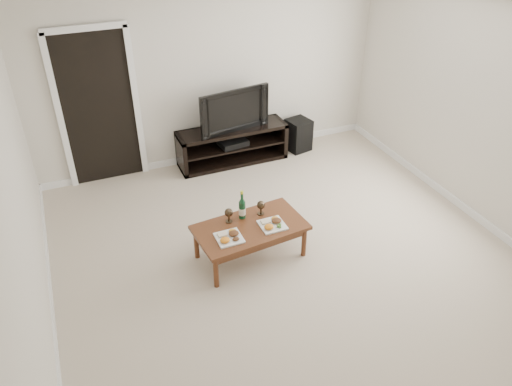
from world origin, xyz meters
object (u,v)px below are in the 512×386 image
Objects in this scene: media_console at (232,145)px; subwoofer at (298,135)px; television at (231,108)px; coffee_table at (250,241)px.

media_console is 3.27× the size of subwoofer.
television is 2.29m from coffee_table.
media_console reaches higher than coffee_table.
coffee_table is at bearing -105.17° from media_console.
television is at bearing 0.00° from media_console.
subwoofer is at bearing -9.71° from television.
media_console is 1.34× the size of coffee_table.
coffee_table is at bearing -114.13° from television.
media_console reaches higher than subwoofer.
media_console is 2.20m from coffee_table.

